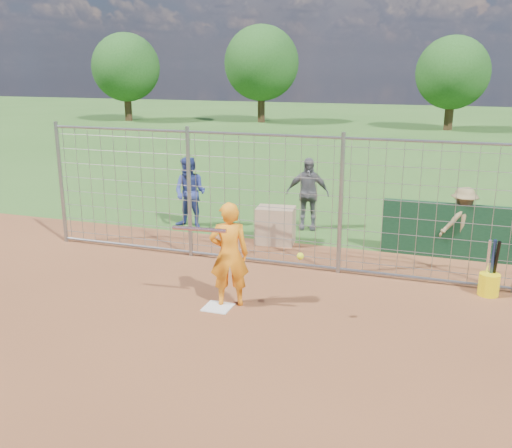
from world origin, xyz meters
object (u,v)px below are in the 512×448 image
at_px(bystander_c, 462,223).
at_px(equipment_bin, 276,225).
at_px(bystander_a, 190,193).
at_px(bucket_with_bats, 489,281).
at_px(bystander_b, 308,194).
at_px(batter, 229,254).

distance_m(bystander_c, equipment_bin, 3.79).
bearing_deg(bystander_a, bucket_with_bats, -15.06).
height_order(bystander_c, bucket_with_bats, bystander_c).
bearing_deg(bystander_c, equipment_bin, -27.74).
distance_m(bystander_b, bucket_with_bats, 4.89).
bearing_deg(bystander_a, bystander_b, 19.66).
xyz_separation_m(bystander_c, equipment_bin, (-3.77, -0.31, -0.32)).
xyz_separation_m(bystander_a, bucket_with_bats, (6.50, -2.18, -0.59)).
height_order(batter, bystander_b, batter).
distance_m(bystander_b, bystander_c, 3.56).
relative_size(batter, bystander_b, 1.00).
bearing_deg(bystander_c, bystander_b, -49.21).
bearing_deg(equipment_bin, bystander_b, 68.19).
distance_m(batter, bystander_b, 4.71).
bearing_deg(equipment_bin, bucket_with_bats, -27.52).
height_order(bystander_b, bucket_with_bats, bystander_b).
relative_size(bystander_a, bystander_b, 0.99).
height_order(batter, bystander_a, batter).
bearing_deg(batter, bucket_with_bats, -177.66).
distance_m(bystander_a, bucket_with_bats, 6.88).
bearing_deg(bucket_with_bats, bystander_b, 142.68).
relative_size(batter, bystander_a, 1.01).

